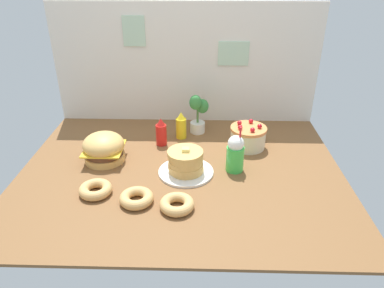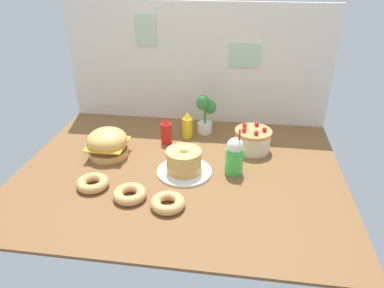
% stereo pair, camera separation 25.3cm
% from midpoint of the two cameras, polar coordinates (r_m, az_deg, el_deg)
% --- Properties ---
extents(ground_plane, '(2.27, 1.79, 0.02)m').
position_cam_midpoint_polar(ground_plane, '(2.56, -4.59, -4.47)').
color(ground_plane, brown).
extents(back_wall, '(2.27, 0.04, 1.03)m').
position_cam_midpoint_polar(back_wall, '(3.16, -3.32, 12.50)').
color(back_wall, silver).
rests_on(back_wall, ground_plane).
extents(burger, '(0.30, 0.30, 0.22)m').
position_cam_midpoint_polar(burger, '(2.74, -16.40, -0.66)').
color(burger, '#DBA859').
rests_on(burger, ground_plane).
extents(pancake_stack, '(0.39, 0.39, 0.20)m').
position_cam_midpoint_polar(pancake_stack, '(2.49, -3.91, -3.19)').
color(pancake_stack, white).
rests_on(pancake_stack, ground_plane).
extents(layer_cake, '(0.28, 0.28, 0.21)m').
position_cam_midpoint_polar(layer_cake, '(2.83, 6.36, 1.07)').
color(layer_cake, beige).
rests_on(layer_cake, ground_plane).
extents(ketchup_bottle, '(0.09, 0.09, 0.23)m').
position_cam_midpoint_polar(ketchup_bottle, '(2.87, -7.43, 1.75)').
color(ketchup_bottle, red).
rests_on(ketchup_bottle, ground_plane).
extents(mustard_bottle, '(0.09, 0.09, 0.23)m').
position_cam_midpoint_polar(mustard_bottle, '(2.96, -4.18, 2.81)').
color(mustard_bottle, yellow).
rests_on(mustard_bottle, ground_plane).
extents(cream_soda_cup, '(0.12, 0.12, 0.34)m').
position_cam_midpoint_polar(cream_soda_cup, '(2.50, 4.01, -1.61)').
color(cream_soda_cup, green).
rests_on(cream_soda_cup, ground_plane).
extents(donut_pink_glaze, '(0.21, 0.21, 0.06)m').
position_cam_midpoint_polar(donut_pink_glaze, '(2.42, -18.00, -6.94)').
color(donut_pink_glaze, tan).
rests_on(donut_pink_glaze, ground_plane).
extents(donut_chocolate, '(0.21, 0.21, 0.06)m').
position_cam_midpoint_polar(donut_chocolate, '(2.28, -11.99, -8.45)').
color(donut_chocolate, tan).
rests_on(donut_chocolate, ground_plane).
extents(donut_vanilla, '(0.21, 0.21, 0.06)m').
position_cam_midpoint_polar(donut_vanilla, '(2.19, -5.67, -9.56)').
color(donut_vanilla, tan).
rests_on(donut_vanilla, ground_plane).
extents(potted_plant, '(0.16, 0.14, 0.35)m').
position_cam_midpoint_polar(potted_plant, '(3.02, -1.49, 5.03)').
color(potted_plant, white).
rests_on(potted_plant, ground_plane).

